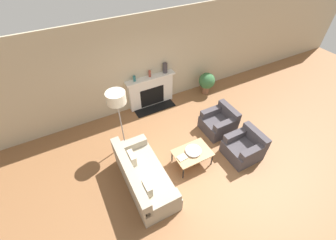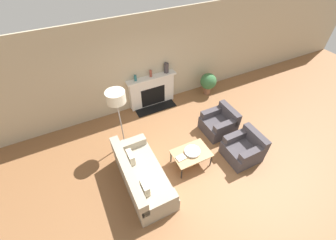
{
  "view_description": "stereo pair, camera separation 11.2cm",
  "coord_description": "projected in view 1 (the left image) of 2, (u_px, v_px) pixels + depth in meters",
  "views": [
    {
      "loc": [
        -2.12,
        -2.62,
        4.82
      ],
      "look_at": [
        0.04,
        1.46,
        0.45
      ],
      "focal_mm": 24.0,
      "sensor_mm": 36.0,
      "label": 1
    },
    {
      "loc": [
        -2.02,
        -2.67,
        4.82
      ],
      "look_at": [
        0.04,
        1.46,
        0.45
      ],
      "focal_mm": 24.0,
      "sensor_mm": 36.0,
      "label": 2
    }
  ],
  "objects": [
    {
      "name": "ground_plane",
      "position": [
        193.0,
        168.0,
        5.72
      ],
      "size": [
        18.0,
        18.0,
        0.0
      ],
      "primitive_type": "plane",
      "color": "brown"
    },
    {
      "name": "book",
      "position": [
        182.0,
        157.0,
        5.42
      ],
      "size": [
        0.24,
        0.2,
        0.02
      ],
      "rotation": [
        0.0,
        0.0,
        0.09
      ],
      "color": "#B2A893",
      "rests_on": "coffee_table"
    },
    {
      "name": "mantel_vase_center_left",
      "position": [
        150.0,
        74.0,
        6.8
      ],
      "size": [
        0.08,
        0.08,
        0.21
      ],
      "color": "brown",
      "rests_on": "fireplace"
    },
    {
      "name": "coffee_table",
      "position": [
        192.0,
        153.0,
        5.57
      ],
      "size": [
        0.92,
        0.64,
        0.43
      ],
      "color": "tan",
      "rests_on": "ground_plane"
    },
    {
      "name": "armchair_near",
      "position": [
        244.0,
        147.0,
        5.84
      ],
      "size": [
        0.85,
        0.81,
        0.75
      ],
      "rotation": [
        0.0,
        0.0,
        -1.57
      ],
      "color": "#423D42",
      "rests_on": "ground_plane"
    },
    {
      "name": "mantel_vase_center_right",
      "position": [
        165.0,
        68.0,
        6.94
      ],
      "size": [
        0.14,
        0.14,
        0.31
      ],
      "color": "#3D383D",
      "rests_on": "fireplace"
    },
    {
      "name": "armchair_far",
      "position": [
        219.0,
        122.0,
        6.52
      ],
      "size": [
        0.85,
        0.81,
        0.75
      ],
      "rotation": [
        0.0,
        0.0,
        -1.57
      ],
      "color": "#423D42",
      "rests_on": "ground_plane"
    },
    {
      "name": "bowl",
      "position": [
        193.0,
        151.0,
        5.54
      ],
      "size": [
        0.4,
        0.4,
        0.06
      ],
      "color": "silver",
      "rests_on": "coffee_table"
    },
    {
      "name": "wall_back",
      "position": [
        143.0,
        65.0,
        6.63
      ],
      "size": [
        18.0,
        0.06,
        2.9
      ],
      "color": "#BCAD8E",
      "rests_on": "ground_plane"
    },
    {
      "name": "mantel_vase_left",
      "position": [
        134.0,
        79.0,
        6.64
      ],
      "size": [
        0.08,
        0.08,
        0.17
      ],
      "color": "#28666B",
      "rests_on": "fireplace"
    },
    {
      "name": "couch",
      "position": [
        143.0,
        177.0,
        5.16
      ],
      "size": [
        0.88,
        1.94,
        0.87
      ],
      "rotation": [
        0.0,
        0.0,
        1.57
      ],
      "color": "#9E937F",
      "rests_on": "ground_plane"
    },
    {
      "name": "fireplace",
      "position": [
        151.0,
        91.0,
        7.23
      ],
      "size": [
        1.61,
        0.59,
        1.06
      ],
      "color": "silver",
      "rests_on": "ground_plane"
    },
    {
      "name": "potted_plant",
      "position": [
        207.0,
        81.0,
        7.74
      ],
      "size": [
        0.56,
        0.56,
        0.77
      ],
      "color": "brown",
      "rests_on": "ground_plane"
    },
    {
      "name": "floor_lamp",
      "position": [
        117.0,
        101.0,
        5.21
      ],
      "size": [
        0.46,
        0.46,
        1.81
      ],
      "color": "gray",
      "rests_on": "ground_plane"
    }
  ]
}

